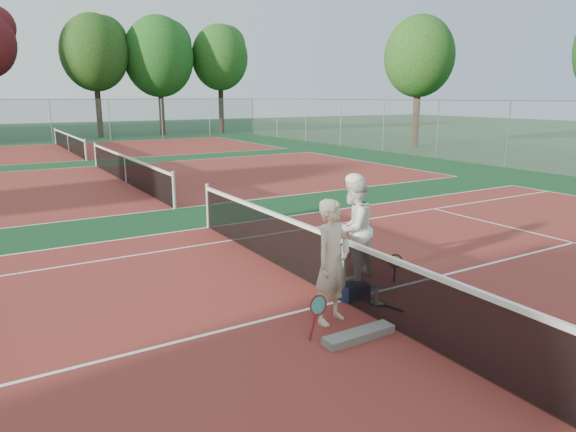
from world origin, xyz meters
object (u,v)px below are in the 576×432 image
Objects in this scene: net_main at (343,270)px; sports_bag_purple at (359,291)px; player_b at (353,229)px; water_bottle at (375,297)px; sports_bag_navy at (350,292)px; player_a at (332,262)px; racket_spare at (377,303)px; racket_red at (318,316)px; racket_black_held at (395,270)px.

sports_bag_purple is (0.28, -0.06, -0.38)m from net_main.
player_b is 6.08× the size of water_bottle.
water_bottle is at bearing -65.65° from sports_bag_navy.
player_a is 5.98× the size of water_bottle.
net_main reaches higher than racket_spare.
player_a is at bearing 23.45° from player_b.
player_b is 1.25m from sports_bag_purple.
player_a reaches higher than water_bottle.
racket_spare is at bearing -44.53° from net_main.
net_main is at bearing 23.93° from player_a.
racket_red is at bearing 90.12° from racket_spare.
racket_black_held reaches higher than sports_bag_navy.
sports_bag_purple is at bearing 39.39° from player_b.
net_main is 35.64× the size of sports_bag_purple.
sports_bag_navy is at bearing 21.82° from racket_spare.
player_a is (-0.60, -0.52, 0.39)m from net_main.
racket_red is 1.79× the size of water_bottle.
net_main is at bearing 125.09° from water_bottle.
water_bottle is (-0.87, -0.52, -0.13)m from racket_black_held.
water_bottle is (-0.08, -0.05, 0.13)m from racket_spare.
player_a is 1.26m from sports_bag_purple.
player_a is 2.99× the size of racket_spare.
racket_red is at bearing 21.15° from player_b.
sports_bag_navy is (0.72, 0.49, -0.77)m from player_a.
sports_bag_navy is at bearing 30.91° from player_b.
net_main reaches higher than water_bottle.
racket_black_held is (0.39, -0.68, -0.63)m from player_b.
sports_bag_navy is (1.12, 0.73, -0.14)m from racket_red.
net_main reaches higher than racket_black_held.
sports_bag_navy is 1.09× the size of water_bottle.
racket_black_held is 1.85× the size of sports_bag_purple.
sports_bag_navy is (-1.05, -0.11, -0.16)m from racket_black_held.
player_b is (0.78, 0.77, 0.40)m from net_main.
racket_spare is at bearing -17.84° from racket_black_held.
water_bottle is at bearing -12.91° from racket_red.
racket_black_held is 1.74× the size of sports_bag_navy.
sports_bag_purple is at bearing -12.14° from net_main.
racket_spare is at bearing 51.54° from player_b.
player_b is 2.43m from racket_red.
player_a reaches higher than net_main.
player_b reaches higher than racket_spare.
net_main is 6.12× the size of player_a.
sports_bag_navy is at bearing 168.93° from sports_bag_purple.
player_a is 0.98× the size of player_b.
player_b is 3.39× the size of racket_red.
racket_black_held reaches higher than sports_bag_purple.
racket_black_held is 1.90× the size of water_bottle.
net_main is 0.64m from water_bottle.
player_b reaches higher than racket_black_held.
player_b reaches higher than racket_red.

